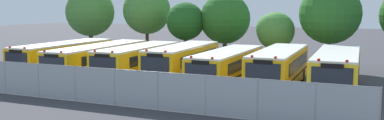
{
  "coord_description": "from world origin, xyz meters",
  "views": [
    {
      "loc": [
        12.77,
        -27.96,
        5.51
      ],
      "look_at": [
        0.82,
        0.0,
        1.6
      ],
      "focal_mm": 40.1,
      "sensor_mm": 36.0,
      "label": 1
    }
  ],
  "objects_px": {
    "tree_1": "(146,11)",
    "tree_4": "(274,30)",
    "school_bus_1": "(100,58)",
    "school_bus_4": "(228,66)",
    "school_bus_6": "(337,70)",
    "tree_3": "(225,18)",
    "tree_0": "(90,11)",
    "traffic_cone": "(189,102)",
    "school_bus_0": "(64,56)",
    "tree_2": "(185,21)",
    "tree_5": "(330,14)",
    "school_bus_2": "(139,60)",
    "school_bus_5": "(279,67)",
    "school_bus_3": "(183,61)"
  },
  "relations": [
    {
      "from": "traffic_cone",
      "to": "school_bus_5",
      "type": "bearing_deg",
      "value": 63.5
    },
    {
      "from": "school_bus_5",
      "to": "tree_0",
      "type": "distance_m",
      "value": 24.81
    },
    {
      "from": "school_bus_2",
      "to": "traffic_cone",
      "type": "xyz_separation_m",
      "value": [
        7.26,
        -7.05,
        -1.11
      ]
    },
    {
      "from": "tree_5",
      "to": "traffic_cone",
      "type": "relative_size",
      "value": 14.94
    },
    {
      "from": "school_bus_2",
      "to": "tree_2",
      "type": "distance_m",
      "value": 10.43
    },
    {
      "from": "school_bus_5",
      "to": "tree_3",
      "type": "bearing_deg",
      "value": -57.04
    },
    {
      "from": "tree_4",
      "to": "school_bus_2",
      "type": "bearing_deg",
      "value": -134.05
    },
    {
      "from": "tree_5",
      "to": "traffic_cone",
      "type": "height_order",
      "value": "tree_5"
    },
    {
      "from": "tree_0",
      "to": "tree_4",
      "type": "relative_size",
      "value": 1.49
    },
    {
      "from": "traffic_cone",
      "to": "school_bus_0",
      "type": "bearing_deg",
      "value": 153.93
    },
    {
      "from": "tree_0",
      "to": "tree_1",
      "type": "bearing_deg",
      "value": 13.11
    },
    {
      "from": "school_bus_0",
      "to": "school_bus_1",
      "type": "xyz_separation_m",
      "value": [
        3.56,
        -0.04,
        -0.03
      ]
    },
    {
      "from": "school_bus_2",
      "to": "school_bus_6",
      "type": "bearing_deg",
      "value": 179.6
    },
    {
      "from": "school_bus_4",
      "to": "school_bus_6",
      "type": "xyz_separation_m",
      "value": [
        7.13,
        0.23,
        0.11
      ]
    },
    {
      "from": "school_bus_4",
      "to": "traffic_cone",
      "type": "distance_m",
      "value": 6.88
    },
    {
      "from": "traffic_cone",
      "to": "tree_1",
      "type": "bearing_deg",
      "value": 124.99
    },
    {
      "from": "school_bus_0",
      "to": "school_bus_2",
      "type": "relative_size",
      "value": 1.06
    },
    {
      "from": "school_bus_1",
      "to": "school_bus_6",
      "type": "bearing_deg",
      "value": 178.66
    },
    {
      "from": "tree_0",
      "to": "traffic_cone",
      "type": "xyz_separation_m",
      "value": [
        18.95,
        -17.05,
        -4.58
      ]
    },
    {
      "from": "school_bus_2",
      "to": "traffic_cone",
      "type": "height_order",
      "value": "school_bus_2"
    },
    {
      "from": "school_bus_2",
      "to": "school_bus_5",
      "type": "relative_size",
      "value": 0.98
    },
    {
      "from": "tree_0",
      "to": "tree_5",
      "type": "relative_size",
      "value": 1.0
    },
    {
      "from": "traffic_cone",
      "to": "school_bus_6",
      "type": "bearing_deg",
      "value": 44.88
    },
    {
      "from": "school_bus_6",
      "to": "tree_3",
      "type": "xyz_separation_m",
      "value": [
        -11.39,
        11.53,
        2.82
      ]
    },
    {
      "from": "tree_3",
      "to": "tree_5",
      "type": "bearing_deg",
      "value": -13.36
    },
    {
      "from": "tree_1",
      "to": "tree_5",
      "type": "xyz_separation_m",
      "value": [
        18.58,
        -2.28,
        -0.14
      ]
    },
    {
      "from": "school_bus_2",
      "to": "tree_0",
      "type": "relative_size",
      "value": 1.32
    },
    {
      "from": "school_bus_3",
      "to": "tree_4",
      "type": "distance_m",
      "value": 9.96
    },
    {
      "from": "school_bus_4",
      "to": "tree_2",
      "type": "height_order",
      "value": "tree_2"
    },
    {
      "from": "tree_0",
      "to": "school_bus_1",
      "type": "bearing_deg",
      "value": -50.81
    },
    {
      "from": "school_bus_0",
      "to": "school_bus_6",
      "type": "xyz_separation_m",
      "value": [
        21.33,
        0.03,
        0.08
      ]
    },
    {
      "from": "school_bus_0",
      "to": "tree_4",
      "type": "xyz_separation_m",
      "value": [
        15.41,
        8.74,
        1.97
      ]
    },
    {
      "from": "school_bus_4",
      "to": "tree_5",
      "type": "xyz_separation_m",
      "value": [
        5.74,
        9.38,
        3.42
      ]
    },
    {
      "from": "school_bus_2",
      "to": "tree_0",
      "type": "height_order",
      "value": "tree_0"
    },
    {
      "from": "school_bus_4",
      "to": "tree_3",
      "type": "relative_size",
      "value": 1.49
    },
    {
      "from": "school_bus_3",
      "to": "tree_1",
      "type": "height_order",
      "value": "tree_1"
    },
    {
      "from": "school_bus_3",
      "to": "tree_0",
      "type": "relative_size",
      "value": 1.27
    },
    {
      "from": "school_bus_2",
      "to": "tree_5",
      "type": "height_order",
      "value": "tree_5"
    },
    {
      "from": "tree_1",
      "to": "tree_4",
      "type": "height_order",
      "value": "tree_1"
    },
    {
      "from": "tree_5",
      "to": "school_bus_6",
      "type": "bearing_deg",
      "value": -81.37
    },
    {
      "from": "school_bus_1",
      "to": "school_bus_6",
      "type": "relative_size",
      "value": 1.11
    },
    {
      "from": "tree_0",
      "to": "traffic_cone",
      "type": "relative_size",
      "value": 14.98
    },
    {
      "from": "school_bus_6",
      "to": "school_bus_4",
      "type": "bearing_deg",
      "value": 0.3
    },
    {
      "from": "school_bus_4",
      "to": "tree_3",
      "type": "xyz_separation_m",
      "value": [
        -4.25,
        11.75,
        2.93
      ]
    },
    {
      "from": "tree_4",
      "to": "traffic_cone",
      "type": "distance_m",
      "value": 16.07
    },
    {
      "from": "traffic_cone",
      "to": "school_bus_4",
      "type": "bearing_deg",
      "value": 90.7
    },
    {
      "from": "tree_4",
      "to": "tree_3",
      "type": "bearing_deg",
      "value": 152.71
    },
    {
      "from": "school_bus_3",
      "to": "school_bus_5",
      "type": "bearing_deg",
      "value": 176.5
    },
    {
      "from": "school_bus_5",
      "to": "tree_2",
      "type": "relative_size",
      "value": 1.7
    },
    {
      "from": "school_bus_1",
      "to": "school_bus_4",
      "type": "bearing_deg",
      "value": 177.6
    }
  ]
}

